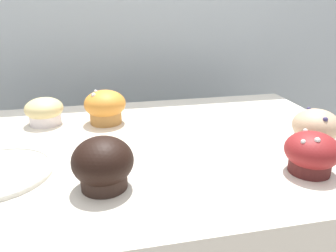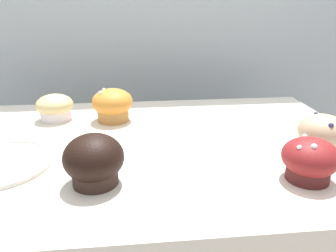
{
  "view_description": "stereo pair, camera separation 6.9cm",
  "coord_description": "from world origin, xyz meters",
  "px_view_note": "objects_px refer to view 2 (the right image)",
  "views": [
    {
      "loc": [
        -0.08,
        -0.65,
        1.24
      ],
      "look_at": [
        0.06,
        -0.02,
        0.99
      ],
      "focal_mm": 35.0,
      "sensor_mm": 36.0,
      "label": 1
    },
    {
      "loc": [
        -0.01,
        -0.66,
        1.24
      ],
      "look_at": [
        0.06,
        -0.02,
        0.99
      ],
      "focal_mm": 35.0,
      "sensor_mm": 36.0,
      "label": 2
    }
  ],
  "objects_px": {
    "muffin_front_center": "(94,161)",
    "muffin_front_left": "(310,160)",
    "muffin_front_right": "(113,105)",
    "muffin_back_left": "(322,134)",
    "muffin_back_right": "(55,107)"
  },
  "relations": [
    {
      "from": "muffin_back_left",
      "to": "muffin_front_left",
      "type": "relative_size",
      "value": 1.02
    },
    {
      "from": "muffin_front_center",
      "to": "muffin_front_right",
      "type": "height_order",
      "value": "muffin_front_center"
    },
    {
      "from": "muffin_front_left",
      "to": "muffin_front_center",
      "type": "bearing_deg",
      "value": 175.94
    },
    {
      "from": "muffin_front_center",
      "to": "muffin_front_right",
      "type": "bearing_deg",
      "value": 87.33
    },
    {
      "from": "muffin_back_left",
      "to": "muffin_back_right",
      "type": "bearing_deg",
      "value": 156.81
    },
    {
      "from": "muffin_front_left",
      "to": "muffin_front_right",
      "type": "relative_size",
      "value": 0.92
    },
    {
      "from": "muffin_back_right",
      "to": "muffin_back_left",
      "type": "bearing_deg",
      "value": -23.19
    },
    {
      "from": "muffin_back_left",
      "to": "muffin_back_right",
      "type": "height_order",
      "value": "muffin_back_left"
    },
    {
      "from": "muffin_back_left",
      "to": "muffin_front_right",
      "type": "distance_m",
      "value": 0.5
    },
    {
      "from": "muffin_front_center",
      "to": "muffin_front_left",
      "type": "distance_m",
      "value": 0.37
    },
    {
      "from": "muffin_front_left",
      "to": "muffin_front_right",
      "type": "distance_m",
      "value": 0.49
    },
    {
      "from": "muffin_back_right",
      "to": "muffin_front_left",
      "type": "relative_size",
      "value": 0.98
    },
    {
      "from": "muffin_front_center",
      "to": "muffin_front_left",
      "type": "xyz_separation_m",
      "value": [
        0.37,
        -0.03,
        -0.0
      ]
    },
    {
      "from": "muffin_front_center",
      "to": "muffin_back_left",
      "type": "height_order",
      "value": "muffin_front_center"
    },
    {
      "from": "muffin_front_center",
      "to": "muffin_back_right",
      "type": "relative_size",
      "value": 1.08
    }
  ]
}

